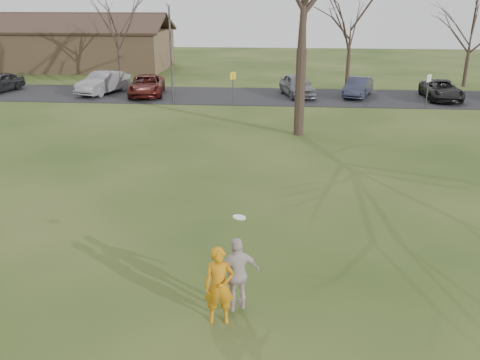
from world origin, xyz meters
name	(u,v)px	position (x,y,z in m)	size (l,w,h in m)	color
ground	(225,301)	(0.00, 0.00, 0.00)	(120.00, 120.00, 0.00)	#1E380F
parking_strip	(266,96)	(0.00, 25.00, 0.02)	(62.00, 6.50, 0.04)	black
player_defender	(219,286)	(-0.03, -0.75, 0.87)	(0.63, 0.42, 1.74)	#C87B10
car_1	(103,83)	(-11.54, 25.08, 0.80)	(1.60, 4.60, 1.52)	gray
car_2	(147,85)	(-8.30, 24.66, 0.72)	(2.25, 4.89, 1.36)	#511713
car_4	(297,85)	(2.12, 25.24, 0.77)	(1.73, 4.30, 1.46)	slate
car_5	(358,87)	(6.29, 25.39, 0.69)	(1.37, 3.94, 1.30)	#2A2E40
car_6	(441,90)	(11.69, 24.84, 0.68)	(2.11, 4.57, 1.27)	black
catching_play	(238,274)	(0.33, -0.42, 0.97)	(1.07, 0.83, 2.26)	beige
building	(62,47)	(-20.00, 38.00, 1.93)	(20.60, 8.50, 5.14)	#8C6D4C
lamp_post	(170,40)	(-6.00, 22.50, 3.97)	(0.34, 0.34, 6.27)	#47474C
sign_yellow	(233,82)	(-2.00, 22.00, 1.45)	(0.35, 0.35, 2.08)	#47474C
sign_white	(428,85)	(10.00, 22.00, 1.45)	(0.35, 0.35, 2.08)	#47474C
small_tree_row	(328,34)	(4.38, 30.06, 3.89)	(55.00, 5.90, 8.50)	#352821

